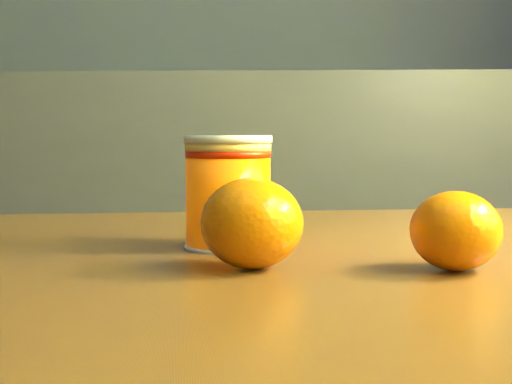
{
  "coord_description": "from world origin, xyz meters",
  "views": [
    {
      "loc": [
        0.99,
        -0.25,
        0.77
      ],
      "look_at": [
        0.96,
        0.33,
        0.73
      ],
      "focal_mm": 50.0,
      "sensor_mm": 36.0,
      "label": 1
    }
  ],
  "objects": [
    {
      "name": "orange_back",
      "position": [
        1.1,
        0.23,
        0.71
      ],
      "size": [
        0.06,
        0.06,
        0.05
      ],
      "primitive_type": "ellipsoid",
      "rotation": [
        0.0,
        0.0,
        0.01
      ],
      "color": "#DB6904",
      "rests_on": "table"
    },
    {
      "name": "juice_glass",
      "position": [
        0.94,
        0.32,
        0.73
      ],
      "size": [
        0.07,
        0.07,
        0.09
      ],
      "rotation": [
        0.0,
        0.0,
        0.21
      ],
      "color": "#FF6705",
      "rests_on": "table"
    },
    {
      "name": "orange_front",
      "position": [
        0.97,
        0.23,
        0.71
      ],
      "size": [
        0.08,
        0.08,
        0.06
      ],
      "primitive_type": "ellipsoid",
      "rotation": [
        0.0,
        0.0,
        0.07
      ],
      "color": "#DB6904",
      "rests_on": "table"
    },
    {
      "name": "table",
      "position": [
        1.04,
        0.29,
        0.6
      ],
      "size": [
        1.0,
        0.77,
        0.68
      ],
      "rotation": [
        0.0,
        0.0,
        0.16
      ],
      "color": "brown",
      "rests_on": "ground"
    }
  ]
}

